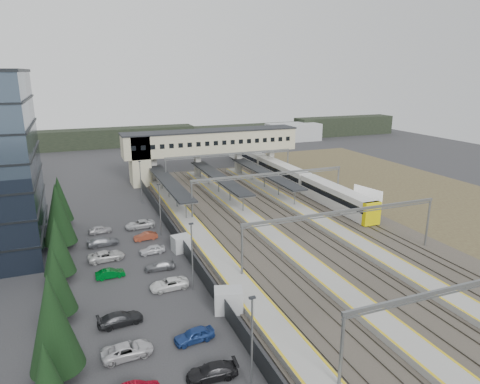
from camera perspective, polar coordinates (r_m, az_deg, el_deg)
name	(u,v)px	position (r m, az deg, el deg)	size (l,w,h in m)	color
ground	(234,253)	(59.31, -0.82, -8.07)	(220.00, 220.00, 0.00)	#2B2B2D
conifer_row	(56,255)	(50.73, -23.30, -7.76)	(4.42, 49.82, 9.50)	black
car_park	(143,288)	(50.29, -12.79, -12.33)	(10.77, 44.73, 1.29)	silver
lampposts	(173,227)	(56.70, -8.89, -4.69)	(0.50, 53.25, 8.07)	slate
fence	(179,240)	(61.62, -8.18, -6.29)	(0.08, 90.00, 2.00)	#26282B
relay_cabin_near	(229,300)	(45.53, -1.54, -14.23)	(3.40, 2.89, 2.42)	#A4A7A9
relay_cabin_far	(181,244)	(59.89, -7.82, -6.82)	(2.68, 2.34, 2.23)	#A4A7A9
rail_corridor	(279,230)	(66.94, 5.17, -5.01)	(34.00, 90.00, 0.92)	#3D3A30
canopies	(219,177)	(84.45, -2.88, 2.02)	(23.10, 30.00, 3.28)	black
footbridge	(200,145)	(97.88, -5.36, 6.28)	(40.40, 6.40, 11.20)	#A5A083
gantries	(301,196)	(64.67, 8.20, -0.53)	(28.40, 62.28, 7.17)	slate
train	(283,173)	(95.98, 5.80, 2.55)	(2.99, 62.54, 3.77)	silver
billboard	(367,197)	(75.65, 16.63, -0.68)	(1.43, 5.86, 5.06)	slate
scrub_east	(451,206)	(88.29, 26.36, -1.65)	(34.00, 120.00, 0.06)	#463A26
treeline_far	(204,134)	(150.81, -4.82, 7.72)	(170.00, 19.00, 7.00)	black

